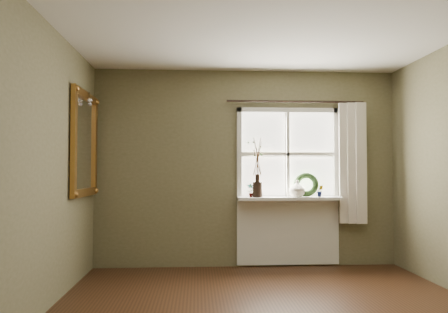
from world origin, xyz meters
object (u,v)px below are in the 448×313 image
wreath (306,187)px  cream_vase (297,188)px  gilt_mirror (85,144)px  dark_jug (257,189)px

wreath → cream_vase: bearing=-146.6°
wreath → gilt_mirror: bearing=-153.0°
dark_jug → cream_vase: bearing=0.0°
gilt_mirror → cream_vase: bearing=10.5°
dark_jug → cream_vase: 0.52m
dark_jug → cream_vase: size_ratio=0.90×
cream_vase → wreath: bearing=17.2°
dark_jug → gilt_mirror: (-2.09, -0.48, 0.56)m
dark_jug → cream_vase: cream_vase is taller
dark_jug → wreath: 0.65m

